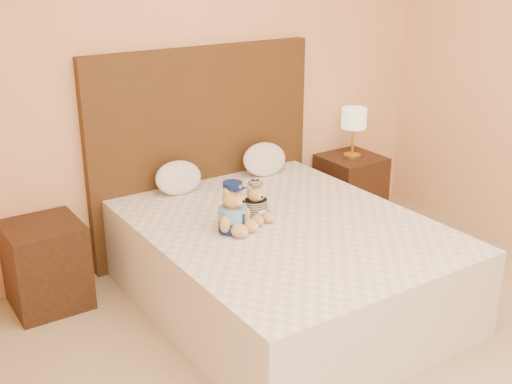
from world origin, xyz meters
TOP-DOWN VIEW (x-y plane):
  - room_walls at (0.00, 0.46)m, footprint 4.04×4.52m
  - bed at (0.00, 1.20)m, footprint 1.60×2.00m
  - headboard at (0.00, 2.21)m, footprint 1.75×0.08m
  - nightstand_left at (-1.25, 2.00)m, footprint 0.45×0.45m
  - nightstand_right at (1.25, 2.00)m, footprint 0.45×0.45m
  - lamp at (1.25, 2.00)m, footprint 0.20×0.20m
  - teddy_police at (-0.32, 1.28)m, footprint 0.33×0.32m
  - teddy_prisoner at (-0.12, 1.34)m, footprint 0.23×0.22m
  - pillow_left at (-0.30, 2.03)m, footprint 0.34×0.22m
  - pillow_right at (0.41, 2.03)m, footprint 0.36×0.23m

SIDE VIEW (x-z plane):
  - nightstand_left at x=-1.25m, z-range 0.00..0.55m
  - nightstand_right at x=1.25m, z-range 0.00..0.55m
  - bed at x=0.00m, z-range 0.00..0.55m
  - pillow_left at x=-0.30m, z-range 0.55..0.79m
  - teddy_prisoner at x=-0.12m, z-range 0.55..0.80m
  - pillow_right at x=0.41m, z-range 0.55..0.81m
  - teddy_police at x=-0.32m, z-range 0.55..0.85m
  - headboard at x=0.00m, z-range 0.00..1.50m
  - lamp at x=1.25m, z-range 0.65..1.05m
  - room_walls at x=0.00m, z-range 0.45..3.17m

